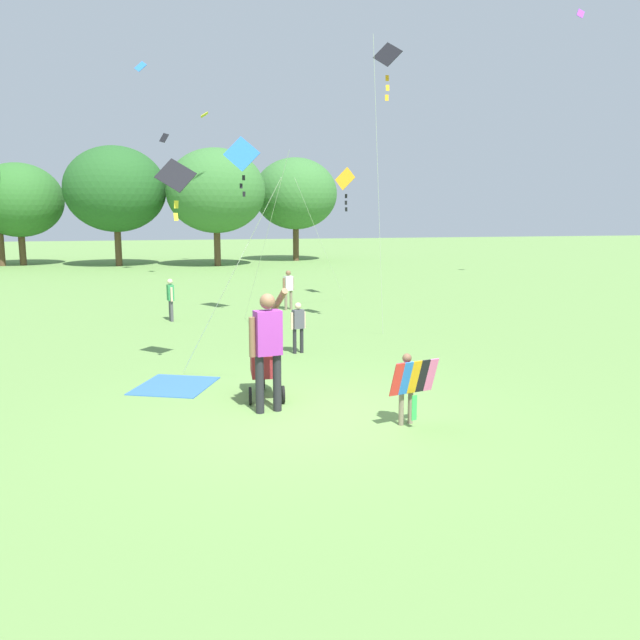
% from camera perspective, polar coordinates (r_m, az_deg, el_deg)
% --- Properties ---
extents(ground_plane, '(120.00, 120.00, 0.00)m').
position_cam_1_polar(ground_plane, '(9.76, -1.35, -8.36)').
color(ground_plane, '#668E47').
extents(treeline_distant, '(31.83, 8.16, 6.47)m').
position_cam_1_polar(treeline_distant, '(37.67, -22.44, 10.39)').
color(treeline_distant, brown).
rests_on(treeline_distant, ground).
extents(child_with_butterfly_kite, '(0.74, 0.45, 1.04)m').
position_cam_1_polar(child_with_butterfly_kite, '(9.19, 7.82, -5.46)').
color(child_with_butterfly_kite, '#7F705B').
rests_on(child_with_butterfly_kite, ground).
extents(person_adult_flyer, '(0.60, 0.62, 1.89)m').
position_cam_1_polar(person_adult_flyer, '(9.63, -4.66, -1.90)').
color(person_adult_flyer, '#232328').
rests_on(person_adult_flyer, ground).
extents(stroller, '(0.58, 1.10, 1.03)m').
position_cam_1_polar(stroller, '(10.53, -4.94, -3.61)').
color(stroller, black).
rests_on(stroller, ground).
extents(kite_adult_black, '(1.87, 2.78, 3.96)m').
position_cam_1_polar(kite_adult_black, '(11.95, -12.40, 11.62)').
color(kite_adult_black, black).
rests_on(kite_adult_black, ground).
extents(kite_orange_delta, '(2.65, 4.02, 4.48)m').
position_cam_1_polar(kite_orange_delta, '(21.95, 2.12, 11.98)').
color(kite_orange_delta, '#F4A319').
rests_on(kite_orange_delta, ground).
extents(kite_green_novelty, '(1.15, 3.96, 5.05)m').
position_cam_1_polar(kite_green_novelty, '(18.16, -6.88, 14.00)').
color(kite_green_novelty, blue).
rests_on(kite_green_novelty, ground).
extents(kite_blue_high, '(1.31, 2.45, 6.90)m').
position_cam_1_polar(kite_blue_high, '(15.91, 5.94, 21.06)').
color(kite_blue_high, black).
rests_on(kite_blue_high, ground).
extents(distant_kites_cluster, '(31.78, 14.02, 9.16)m').
position_cam_1_polar(distant_kites_cluster, '(31.81, -16.86, 23.12)').
color(distant_kites_cluster, purple).
extents(person_red_shirt, '(0.34, 0.20, 1.10)m').
position_cam_1_polar(person_red_shirt, '(13.69, -1.96, -0.31)').
color(person_red_shirt, '#232328').
rests_on(person_red_shirt, ground).
extents(person_sitting_far, '(0.37, 0.25, 1.21)m').
position_cam_1_polar(person_sitting_far, '(19.76, -2.83, 2.97)').
color(person_sitting_far, '#7F705B').
rests_on(person_sitting_far, ground).
extents(person_couple_left, '(0.20, 0.37, 1.18)m').
position_cam_1_polar(person_couple_left, '(18.16, -13.12, 2.06)').
color(person_couple_left, '#4C4C51').
rests_on(person_couple_left, ground).
extents(picnic_blanket, '(1.64, 1.72, 0.02)m').
position_cam_1_polar(picnic_blanket, '(11.53, -12.77, -5.70)').
color(picnic_blanket, '#3366B2').
rests_on(picnic_blanket, ground).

